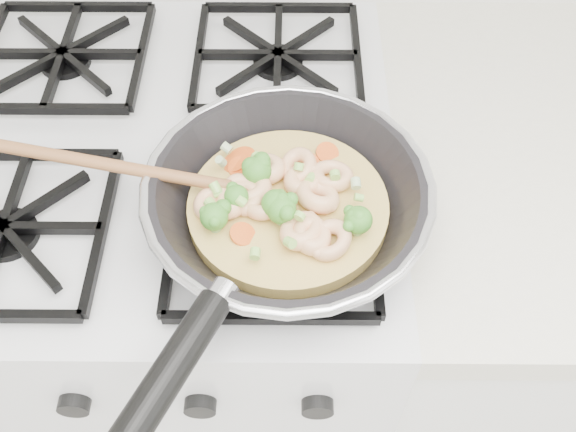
{
  "coord_description": "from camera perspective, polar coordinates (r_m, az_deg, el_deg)",
  "views": [
    {
      "loc": [
        0.17,
        1.13,
        1.49
      ],
      "look_at": [
        0.17,
        1.56,
        0.93
      ],
      "focal_mm": 40.07,
      "sensor_mm": 36.0,
      "label": 1
    }
  ],
  "objects": [
    {
      "name": "stove",
      "position": [
        1.19,
        -8.05,
        -8.27
      ],
      "size": [
        0.6,
        0.6,
        0.92
      ],
      "color": "silver",
      "rests_on": "ground"
    },
    {
      "name": "skillet",
      "position": [
        0.68,
        -0.39,
        1.13
      ],
      "size": [
        0.47,
        0.45,
        0.09
      ],
      "rotation": [
        0.0,
        0.0,
        0.3
      ],
      "color": "black",
      "rests_on": "stove"
    }
  ]
}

